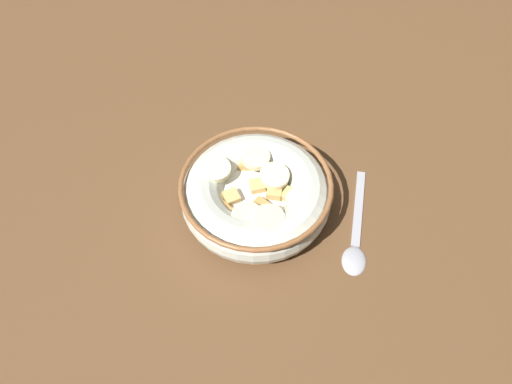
% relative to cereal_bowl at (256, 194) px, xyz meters
% --- Properties ---
extents(ground_plane, '(1.16, 1.16, 0.02)m').
position_rel_cereal_bowl_xyz_m(ground_plane, '(0.00, -0.00, -0.04)').
color(ground_plane, brown).
extents(cereal_bowl, '(0.17, 0.17, 0.05)m').
position_rel_cereal_bowl_xyz_m(cereal_bowl, '(0.00, 0.00, 0.00)').
color(cereal_bowl, beige).
rests_on(cereal_bowl, ground_plane).
extents(spoon, '(0.03, 0.15, 0.01)m').
position_rel_cereal_bowl_xyz_m(spoon, '(-0.12, 0.02, -0.02)').
color(spoon, '#A5A5AD').
rests_on(spoon, ground_plane).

